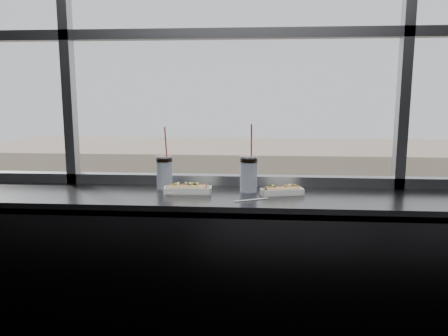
# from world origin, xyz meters

# --- Properties ---
(wall_back_lower) EXTENTS (6.00, 0.00, 6.00)m
(wall_back_lower) POSITION_xyz_m (0.00, 1.50, 0.55)
(wall_back_lower) COLOR black
(wall_back_lower) RESTS_ON ground
(counter) EXTENTS (6.00, 0.55, 0.06)m
(counter) POSITION_xyz_m (0.00, 1.23, 1.07)
(counter) COLOR #5A5A5A
(counter) RESTS_ON ground
(counter_fascia) EXTENTS (6.00, 0.04, 1.04)m
(counter_fascia) POSITION_xyz_m (0.00, 0.97, 0.55)
(counter_fascia) COLOR #5A5A5A
(counter_fascia) RESTS_ON ground
(hotdog_tray_left) EXTENTS (0.27, 0.10, 0.06)m
(hotdog_tray_left) POSITION_xyz_m (-0.23, 1.23, 1.13)
(hotdog_tray_left) COLOR white
(hotdog_tray_left) RESTS_ON counter
(hotdog_tray_right) EXTENTS (0.25, 0.13, 0.06)m
(hotdog_tray_right) POSITION_xyz_m (0.30, 1.25, 1.12)
(hotdog_tray_right) COLOR white
(hotdog_tray_right) RESTS_ON counter
(soda_cup_left) EXTENTS (0.10, 0.10, 0.37)m
(soda_cup_left) POSITION_xyz_m (-0.38, 1.36, 1.21)
(soda_cup_left) COLOR white
(soda_cup_left) RESTS_ON counter
(soda_cup_right) EXTENTS (0.11, 0.11, 0.39)m
(soda_cup_right) POSITION_xyz_m (0.11, 1.32, 1.21)
(soda_cup_right) COLOR white
(soda_cup_right) RESTS_ON counter
(loose_straw) EXTENTS (0.17, 0.09, 0.01)m
(loose_straw) POSITION_xyz_m (0.13, 1.10, 1.10)
(loose_straw) COLOR white
(loose_straw) RESTS_ON counter
(wrapper) EXTENTS (0.09, 0.06, 0.02)m
(wrapper) POSITION_xyz_m (-0.32, 1.21, 1.11)
(wrapper) COLOR silver
(wrapper) RESTS_ON counter
(plaza_ground) EXTENTS (120.00, 120.00, 0.00)m
(plaza_ground) POSITION_xyz_m (0.00, 45.00, -11.00)
(plaza_ground) COLOR #BCB597
(plaza_ground) RESTS_ON ground
(street_asphalt) EXTENTS (80.00, 10.00, 0.06)m
(street_asphalt) POSITION_xyz_m (0.00, 21.50, -10.97)
(street_asphalt) COLOR black
(street_asphalt) RESTS_ON plaza_ground
(far_sidewalk) EXTENTS (80.00, 6.00, 0.04)m
(far_sidewalk) POSITION_xyz_m (0.00, 29.50, -10.98)
(far_sidewalk) COLOR #BCB597
(far_sidewalk) RESTS_ON plaza_ground
(far_building) EXTENTS (50.00, 14.00, 8.00)m
(far_building) POSITION_xyz_m (0.00, 39.50, -7.00)
(far_building) COLOR tan
(far_building) RESTS_ON plaza_ground
(car_far_a) EXTENTS (3.33, 6.74, 2.17)m
(car_far_a) POSITION_xyz_m (-8.70, 25.50, -9.85)
(car_far_a) COLOR black
(car_far_a) RESTS_ON street_asphalt
(car_far_b) EXTENTS (2.34, 5.58, 1.86)m
(car_far_b) POSITION_xyz_m (0.95, 25.50, -10.01)
(car_far_b) COLOR red
(car_far_b) RESTS_ON street_asphalt
(pedestrian_b) EXTENTS (0.70, 0.94, 2.11)m
(pedestrian_b) POSITION_xyz_m (0.49, 29.97, -9.91)
(pedestrian_b) COLOR #66605B
(pedestrian_b) RESTS_ON far_sidewalk
(pedestrian_a) EXTENTS (0.76, 1.01, 2.27)m
(pedestrian_a) POSITION_xyz_m (-4.74, 30.61, -9.82)
(pedestrian_a) COLOR #66605B
(pedestrian_a) RESTS_ON far_sidewalk
(tree_left) EXTENTS (3.62, 3.62, 5.66)m
(tree_left) POSITION_xyz_m (-7.71, 29.50, -7.16)
(tree_left) COLOR #47382B
(tree_left) RESTS_ON far_sidewalk
(tree_center) EXTENTS (2.76, 2.76, 4.32)m
(tree_center) POSITION_xyz_m (1.56, 29.50, -8.07)
(tree_center) COLOR #47382B
(tree_center) RESTS_ON far_sidewalk
(tree_right) EXTENTS (3.62, 3.62, 5.66)m
(tree_right) POSITION_xyz_m (11.15, 29.50, -7.16)
(tree_right) COLOR #47382B
(tree_right) RESTS_ON far_sidewalk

